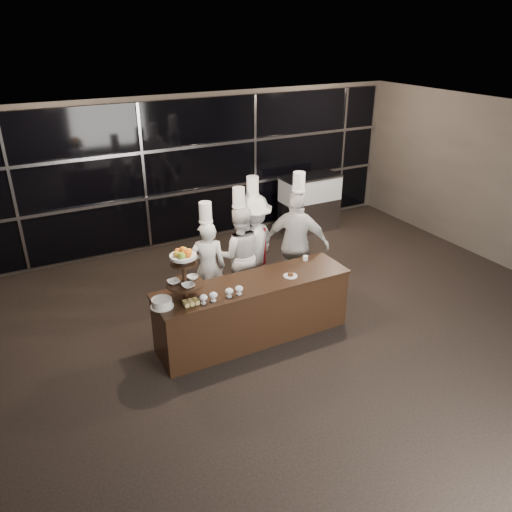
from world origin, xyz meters
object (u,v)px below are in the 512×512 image
buffet_counter (253,310)px  chef_d (297,243)px  layer_cake (162,303)px  chef_c (253,245)px  chef_b (240,254)px  chef_a (208,266)px  display_stand (184,270)px  display_case (310,201)px

buffet_counter → chef_d: chef_d is taller
layer_cake → chef_c: bearing=32.7°
chef_b → buffet_counter: bearing=-106.2°
buffet_counter → chef_a: chef_a is taller
chef_d → chef_a: bearing=174.2°
buffet_counter → display_stand: 1.33m
display_stand → layer_cake: bearing=-171.7°
display_stand → chef_c: bearing=36.7°
display_case → display_stand: bearing=-142.1°
layer_cake → chef_d: bearing=19.0°
chef_c → chef_b: bearing=-157.1°
chef_a → chef_d: bearing=-5.8°
chef_c → chef_d: (0.62, -0.37, 0.05)m
display_stand → chef_c: 2.07m
display_stand → chef_c: (1.62, 1.21, -0.46)m
buffet_counter → chef_c: (0.62, 1.21, 0.41)m
buffet_counter → layer_cake: size_ratio=9.47×
buffet_counter → display_case: (3.03, 3.14, 0.22)m
display_case → chef_c: chef_c is taller
layer_cake → chef_a: bearing=44.3°
display_stand → chef_b: size_ratio=0.38×
display_case → chef_d: (-1.79, -2.30, 0.24)m
display_case → chef_a: chef_a is taller
layer_cake → display_case: display_case is taller
buffet_counter → chef_b: chef_b is taller
buffet_counter → display_stand: size_ratio=3.81×
chef_b → chef_d: chef_d is taller
display_stand → chef_a: (0.73, 0.99, -0.54)m
display_case → chef_b: 3.41m
chef_a → chef_b: (0.59, 0.09, 0.04)m
layer_cake → chef_a: (1.07, 1.04, -0.17)m
buffet_counter → chef_d: 1.56m
display_stand → chef_a: 1.34m
buffet_counter → chef_b: bearing=73.8°
chef_b → chef_c: (0.31, 0.13, 0.04)m
layer_cake → chef_d: 2.73m
display_stand → display_case: 5.15m
chef_a → chef_d: 1.53m
buffet_counter → chef_a: bearing=105.5°
display_stand → chef_b: chef_b is taller
layer_cake → display_case: (4.37, 3.19, -0.29)m
display_stand → chef_d: bearing=20.5°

